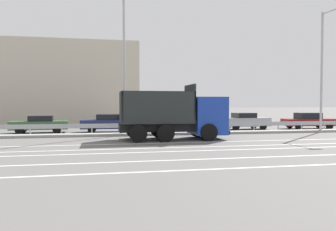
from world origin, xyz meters
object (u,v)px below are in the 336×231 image
Objects in this scene: median_road_sign at (209,119)px; parked_car_2 at (40,124)px; street_lamp_2 at (324,65)px; parked_car_4 at (190,123)px; parked_car_5 at (245,121)px; dump_truck at (186,118)px; street_lamp_1 at (124,49)px; parked_car_3 at (110,123)px; parked_car_6 at (309,121)px.

median_road_sign is 12.85m from parked_car_2.
street_lamp_2 is 11.40m from parked_car_4.
street_lamp_2 reaches higher than parked_car_5.
parked_car_4 reaches higher than parked_car_2.
dump_truck is at bearing -129.34° from median_road_sign.
parked_car_5 is (16.85, 0.22, 0.05)m from parked_car_2.
street_lamp_1 is 12.38m from parked_car_5.
parked_car_3 is (-4.61, 6.14, -0.60)m from dump_truck.
parked_car_6 reaches higher than parked_car_2.
parked_car_5 is 0.89× the size of parked_car_6.
median_road_sign is at bearing 0.31° from street_lamp_1.
street_lamp_1 reaches higher than parked_car_6.
street_lamp_1 is 17.68m from parked_car_6.
street_lamp_1 is 8.25m from parked_car_4.
parked_car_5 is at bearing 98.75° from parked_car_4.
dump_truck is 9.56m from parked_car_5.
parked_car_5 is (6.94, 6.55, -0.59)m from dump_truck.
median_road_sign reaches higher than parked_car_3.
parked_car_4 is at bearing 162.77° from dump_truck.
street_lamp_1 is at bearing -75.14° from parked_car_6.
parked_car_6 is at bearing 71.72° from street_lamp_2.
parked_car_6 is at bearing -94.78° from parked_car_2.
median_road_sign is 0.46× the size of parked_car_3.
street_lamp_1 reaches higher than parked_car_4.
street_lamp_2 reaches higher than parked_car_3.
dump_truck is 11.77m from parked_car_2.
parked_car_3 is at bearing -85.77° from parked_car_6.
median_road_sign is 10.83m from parked_car_6.
parked_car_5 is at bearing -89.63° from parked_car_6.
parked_car_2 is 0.93× the size of parked_car_3.
parked_car_6 is (10.37, 3.09, -0.39)m from median_road_sign.
street_lamp_2 is at bearing 79.54° from parked_car_3.
parked_car_5 reaches higher than parked_car_4.
parked_car_6 is at bearing 16.59° from median_road_sign.
parked_car_4 is at bearing 161.73° from street_lamp_2.
street_lamp_2 is (9.25, -0.30, 4.15)m from median_road_sign.
parked_car_2 is at bearing -92.47° from parked_car_5.
street_lamp_1 is 8.83m from parked_car_2.
dump_truck reaches higher than parked_car_4.
median_road_sign is at bearing -109.07° from parked_car_2.
street_lamp_2 is at bearing 48.63° from parked_car_5.
median_road_sign reaches higher than parked_car_2.
street_lamp_2 is 2.19× the size of parked_car_2.
median_road_sign is at bearing 178.13° from street_lamp_2.
parked_car_3 is at bearing 168.34° from street_lamp_2.
parked_car_4 is 1.16× the size of parked_car_5.
parked_car_4 is (-9.92, 3.27, -4.57)m from street_lamp_2.
median_road_sign is 5.65m from parked_car_5.
parked_car_4 is 1.03× the size of parked_car_6.
parked_car_5 is (5.10, 0.51, 0.06)m from parked_car_4.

